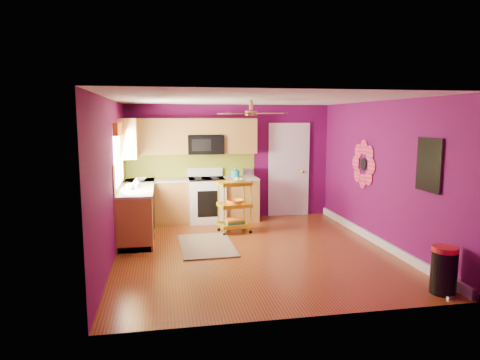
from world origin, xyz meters
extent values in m
plane|color=maroon|center=(0.00, 0.00, 0.00)|extent=(5.00, 5.00, 0.00)
cube|color=#610B4E|center=(0.00, 2.50, 1.25)|extent=(4.50, 0.04, 2.50)
cube|color=#610B4E|center=(0.00, -2.50, 1.25)|extent=(4.50, 0.04, 2.50)
cube|color=#610B4E|center=(-2.25, 0.00, 1.25)|extent=(0.04, 5.00, 2.50)
cube|color=#610B4E|center=(2.25, 0.00, 1.25)|extent=(0.04, 5.00, 2.50)
cube|color=silver|center=(0.00, 0.00, 2.50)|extent=(4.50, 5.00, 0.04)
cube|color=white|center=(2.22, 0.00, 0.07)|extent=(0.05, 4.90, 0.14)
cube|color=olive|center=(-1.95, 1.35, 0.45)|extent=(0.60, 2.30, 0.90)
cube|color=olive|center=(-0.85, 2.20, 0.45)|extent=(2.80, 0.60, 0.90)
cube|color=beige|center=(-1.95, 1.35, 0.92)|extent=(0.63, 2.30, 0.04)
cube|color=beige|center=(-0.85, 2.20, 0.92)|extent=(2.80, 0.63, 0.04)
cube|color=black|center=(-1.95, 1.35, 0.05)|extent=(0.54, 2.30, 0.10)
cube|color=black|center=(-0.85, 2.20, 0.05)|extent=(2.80, 0.54, 0.10)
cube|color=white|center=(-0.55, 2.17, 0.46)|extent=(0.76, 0.66, 0.92)
cube|color=black|center=(-0.55, 2.17, 0.93)|extent=(0.76, 0.62, 0.03)
cube|color=white|center=(-0.55, 2.45, 1.04)|extent=(0.76, 0.06, 0.18)
cube|color=black|center=(-0.55, 1.84, 0.45)|extent=(0.45, 0.02, 0.55)
cube|color=olive|center=(-1.59, 2.33, 1.83)|extent=(1.32, 0.33, 0.75)
cube|color=olive|center=(0.19, 2.33, 1.83)|extent=(0.72, 0.33, 0.75)
cube|color=olive|center=(-0.55, 2.33, 2.03)|extent=(0.76, 0.33, 0.34)
cube|color=olive|center=(-2.08, 1.85, 1.83)|extent=(0.33, 1.30, 0.75)
cube|color=black|center=(-0.55, 2.30, 1.65)|extent=(0.76, 0.38, 0.40)
cube|color=olive|center=(-0.85, 2.49, 1.20)|extent=(2.80, 0.01, 0.51)
cube|color=olive|center=(-2.24, 1.35, 1.20)|extent=(0.01, 2.30, 0.51)
cube|color=white|center=(-2.23, 1.05, 1.55)|extent=(0.03, 1.20, 1.00)
cube|color=orange|center=(-2.20, 1.05, 2.02)|extent=(0.08, 1.35, 0.22)
cube|color=white|center=(1.35, 2.48, 1.02)|extent=(0.85, 0.04, 2.05)
cube|color=white|center=(1.35, 2.46, 1.02)|extent=(0.95, 0.02, 2.15)
sphere|color=#BF8C3F|center=(1.67, 2.42, 1.00)|extent=(0.07, 0.07, 0.07)
cylinder|color=black|center=(2.23, 0.60, 1.35)|extent=(0.01, 0.24, 0.24)
cube|color=teal|center=(2.23, -1.40, 1.55)|extent=(0.03, 0.52, 0.72)
cube|color=black|center=(2.21, -1.40, 1.55)|extent=(0.01, 0.56, 0.76)
cylinder|color=#BF8C3F|center=(0.00, 0.20, 2.42)|extent=(0.06, 0.06, 0.16)
cylinder|color=#BF8C3F|center=(0.00, 0.20, 2.28)|extent=(0.20, 0.20, 0.08)
cube|color=#4C2D19|center=(0.27, 0.47, 2.28)|extent=(0.47, 0.47, 0.01)
cube|color=#4C2D19|center=(-0.27, 0.47, 2.28)|extent=(0.47, 0.47, 0.01)
cube|color=#4C2D19|center=(-0.27, -0.07, 2.28)|extent=(0.47, 0.47, 0.01)
cube|color=#4C2D19|center=(0.27, -0.07, 2.28)|extent=(0.47, 0.47, 0.01)
cube|color=black|center=(-0.74, 0.39, 0.01)|extent=(0.94, 1.50, 0.02)
cylinder|color=yellow|center=(-0.35, 0.97, 0.51)|extent=(0.03, 0.03, 0.93)
cylinder|color=yellow|center=(0.18, 1.06, 0.51)|extent=(0.03, 0.03, 0.93)
cylinder|color=yellow|center=(-0.41, 1.34, 0.51)|extent=(0.03, 0.03, 0.93)
cylinder|color=yellow|center=(0.12, 1.42, 0.51)|extent=(0.03, 0.03, 0.93)
sphere|color=black|center=(-0.35, 0.97, 0.03)|extent=(0.07, 0.07, 0.07)
sphere|color=black|center=(0.18, 1.06, 0.03)|extent=(0.07, 0.07, 0.07)
sphere|color=black|center=(-0.41, 1.34, 0.03)|extent=(0.07, 0.07, 0.07)
sphere|color=black|center=(0.12, 1.42, 0.03)|extent=(0.07, 0.07, 0.07)
cube|color=yellow|center=(-0.11, 1.20, 0.95)|extent=(0.66, 0.52, 0.03)
cube|color=yellow|center=(-0.11, 1.20, 0.52)|extent=(0.66, 0.52, 0.03)
cube|color=yellow|center=(-0.11, 1.20, 0.13)|extent=(0.66, 0.52, 0.03)
imported|color=beige|center=(-0.06, 1.21, 1.00)|extent=(0.38, 0.38, 0.08)
sphere|color=yellow|center=(-0.06, 1.21, 1.03)|extent=(0.11, 0.11, 0.11)
imported|color=orange|center=(-0.11, 1.20, 0.59)|extent=(0.39, 0.39, 0.11)
cube|color=navy|center=(-0.11, 1.20, 0.17)|extent=(0.39, 0.31, 0.04)
cube|color=#267233|center=(-0.11, 1.20, 0.21)|extent=(0.39, 0.31, 0.04)
cube|color=orange|center=(-0.11, 1.20, 0.25)|extent=(0.39, 0.31, 0.03)
cylinder|color=black|center=(1.99, -2.18, 0.27)|extent=(0.36, 0.36, 0.55)
cylinder|color=#B2191E|center=(1.99, -2.18, 0.58)|extent=(0.32, 0.32, 0.06)
cube|color=beige|center=(1.99, -2.34, 0.01)|extent=(0.12, 0.07, 0.03)
cylinder|color=teal|center=(0.07, 2.17, 1.02)|extent=(0.18, 0.18, 0.16)
sphere|color=teal|center=(0.07, 2.17, 1.12)|extent=(0.06, 0.06, 0.06)
cube|color=beige|center=(0.37, 2.28, 1.03)|extent=(0.22, 0.15, 0.18)
imported|color=#EA3F72|center=(-1.97, 1.01, 1.02)|extent=(0.08, 0.08, 0.17)
imported|color=white|center=(-1.94, 1.23, 1.03)|extent=(0.13, 0.13, 0.17)
imported|color=white|center=(-1.91, 2.09, 0.97)|extent=(0.23, 0.23, 0.06)
imported|color=white|center=(-2.05, 0.94, 0.99)|extent=(0.13, 0.13, 0.10)
camera|label=1|loc=(-1.46, -6.79, 2.19)|focal=32.00mm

